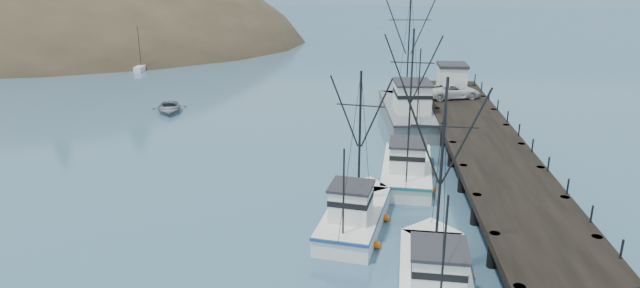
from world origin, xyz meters
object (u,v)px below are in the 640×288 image
object	(u,v)px
trawler_mid	(355,214)
pier_shed	(452,77)
pier	(487,147)
motorboat	(169,112)
pickup_truck	(453,91)
work_vessel	(408,111)
trawler_near	(435,277)
trawler_far	(407,167)

from	to	relation	value
trawler_mid	pier_shed	size ratio (longest dim) A/B	3.07
pier	motorboat	bearing A→B (deg)	154.90
pier_shed	pickup_truck	world-z (taller)	pier_shed
pier	work_vessel	xyz separation A→B (m)	(-5.19, 11.58, -0.46)
pier	trawler_near	world-z (taller)	trawler_near
trawler_far	motorboat	distance (m)	28.81
pier	trawler_mid	world-z (taller)	trawler_mid
trawler_mid	work_vessel	size ratio (longest dim) A/B	0.65
trawler_near	trawler_far	size ratio (longest dim) A/B	0.98
trawler_mid	pier_shed	world-z (taller)	trawler_mid
trawler_far	pickup_truck	size ratio (longest dim) A/B	2.13
pier_shed	motorboat	xyz separation A→B (m)	(-29.53, -3.62, -3.42)
trawler_far	work_vessel	xyz separation A→B (m)	(1.07, 14.23, 0.41)
trawler_far	motorboat	size ratio (longest dim) A/B	2.17
trawler_far	pier_shed	bearing A→B (deg)	73.47
trawler_near	motorboat	xyz separation A→B (m)	(-23.84, 31.53, -0.82)
work_vessel	motorboat	size ratio (longest dim) A/B	2.96
pier_shed	motorboat	distance (m)	29.95
trawler_far	motorboat	world-z (taller)	trawler_far
trawler_near	pickup_truck	xyz separation A→B (m)	(5.37, 31.62, 1.91)
pier	trawler_near	bearing A→B (deg)	-108.68
motorboat	work_vessel	bearing A→B (deg)	-22.99
work_vessel	pickup_truck	world-z (taller)	work_vessel
pier	trawler_far	world-z (taller)	trawler_far
work_vessel	pickup_truck	xyz separation A→B (m)	(4.62, 2.46, 1.50)
trawler_near	motorboat	distance (m)	39.54
pier	pickup_truck	size ratio (longest dim) A/B	8.37
work_vessel	pier_shed	bearing A→B (deg)	50.54
trawler_mid	pickup_truck	xyz separation A→B (m)	(9.38, 24.87, 1.91)
trawler_near	pier_shed	xyz separation A→B (m)	(5.69, 35.16, 2.60)
motorboat	pier	bearing A→B (deg)	-42.58
work_vessel	motorboat	bearing A→B (deg)	174.49
trawler_near	trawler_mid	bearing A→B (deg)	120.71
motorboat	trawler_near	bearing A→B (deg)	-70.39
pier_shed	pier	bearing A→B (deg)	-89.18
trawler_mid	pier_shed	xyz separation A→B (m)	(9.70, 28.41, 2.60)
trawler_near	pickup_truck	world-z (taller)	trawler_near
pier	work_vessel	world-z (taller)	work_vessel
trawler_near	motorboat	size ratio (longest dim) A/B	2.13
pier	trawler_far	size ratio (longest dim) A/B	3.93
pier_shed	work_vessel	bearing A→B (deg)	-129.46
work_vessel	pickup_truck	distance (m)	5.44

